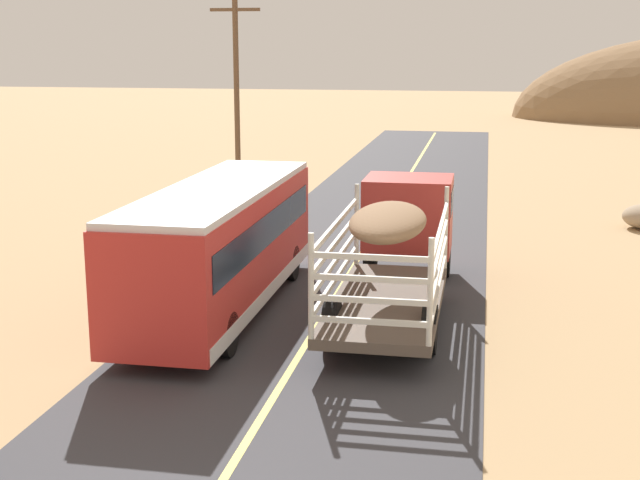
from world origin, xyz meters
name	(u,v)px	position (x,y,z in m)	size (l,w,h in m)	color
livestock_truck	(401,231)	(1.69, 14.13, 1.79)	(2.53, 9.70, 3.02)	#B2332D
bus	(220,244)	(-2.65, 11.84, 1.75)	(2.54, 10.00, 3.21)	red
power_pole_mid	(237,91)	(-6.97, 28.62, 4.65)	(2.20, 0.24, 8.71)	brown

